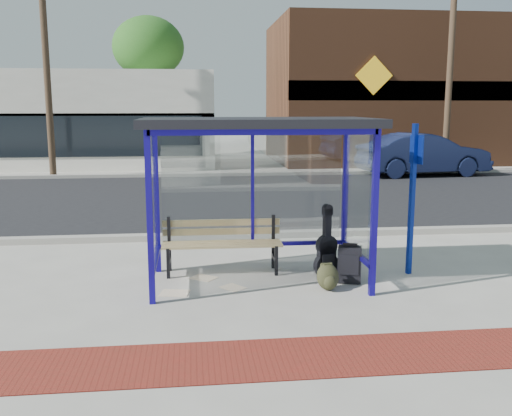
{
  "coord_description": "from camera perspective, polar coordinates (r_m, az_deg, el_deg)",
  "views": [
    {
      "loc": [
        -0.95,
        -8.09,
        2.59
      ],
      "look_at": [
        -0.01,
        0.2,
        1.09
      ],
      "focal_mm": 40.0,
      "sensor_mm": 36.0,
      "label": 1
    }
  ],
  "objects": [
    {
      "name": "far_sidewalk",
      "position": [
        23.26,
        -4.11,
        3.78
      ],
      "size": [
        60.0,
        4.0,
        0.01
      ],
      "primitive_type": "cube",
      "color": "#B2ADA0",
      "rests_on": "ground"
    },
    {
      "name": "newspaper_a",
      "position": [
        8.8,
        -5.27,
        -6.97
      ],
      "size": [
        0.47,
        0.46,
        0.01
      ],
      "primitive_type": "cube",
      "rotation": [
        0.0,
        0.0,
        -0.63
      ],
      "color": "white",
      "rests_on": "ground"
    },
    {
      "name": "newspaper_b",
      "position": [
        8.16,
        -8.12,
        -8.42
      ],
      "size": [
        0.45,
        0.38,
        0.01
      ],
      "primitive_type": "cube",
      "rotation": [
        0.0,
        0.0,
        -0.19
      ],
      "color": "white",
      "rests_on": "ground"
    },
    {
      "name": "backpack",
      "position": [
        8.23,
        7.23,
        -6.92
      ],
      "size": [
        0.33,
        0.31,
        0.39
      ],
      "rotation": [
        0.0,
        0.0,
        0.05
      ],
      "color": "#2A2B18",
      "rests_on": "ground"
    },
    {
      "name": "utility_pole_west",
      "position": [
        22.13,
        -20.24,
        13.51
      ],
      "size": [
        1.6,
        0.24,
        8.0
      ],
      "color": "#4C3826",
      "rests_on": "ground"
    },
    {
      "name": "curb_far",
      "position": [
        21.37,
        -3.89,
        3.37
      ],
      "size": [
        60.0,
        0.25,
        0.12
      ],
      "primitive_type": "cube",
      "color": "gray",
      "rests_on": "ground"
    },
    {
      "name": "storefront_brown",
      "position": [
        28.06,
        12.36,
        11.21
      ],
      "size": [
        10.0,
        7.08,
        6.4
      ],
      "color": "#59331E",
      "rests_on": "ground"
    },
    {
      "name": "parked_car",
      "position": [
        22.3,
        16.38,
        5.17
      ],
      "size": [
        4.97,
        2.15,
        1.59
      ],
      "primitive_type": "imported",
      "rotation": [
        0.0,
        0.0,
        1.67
      ],
      "color": "#182044",
      "rests_on": "ground"
    },
    {
      "name": "brick_paver_strip",
      "position": [
        6.15,
        3.11,
        -14.73
      ],
      "size": [
        60.0,
        1.0,
        0.01
      ],
      "primitive_type": "cube",
      "color": "maroon",
      "rests_on": "ground"
    },
    {
      "name": "storefront_white",
      "position": [
        27.3,
        -23.88,
        8.09
      ],
      "size": [
        18.0,
        6.04,
        4.0
      ],
      "color": "silver",
      "rests_on": "ground"
    },
    {
      "name": "tree_mid",
      "position": [
        30.3,
        -10.72,
        15.44
      ],
      "size": [
        3.6,
        3.6,
        7.03
      ],
      "color": "#4C3826",
      "rests_on": "ground"
    },
    {
      "name": "fire_hydrant",
      "position": [
        24.76,
        21.5,
        4.52
      ],
      "size": [
        0.37,
        0.24,
        0.82
      ],
      "rotation": [
        0.0,
        0.0,
        0.17
      ],
      "color": "red",
      "rests_on": "ground"
    },
    {
      "name": "bench",
      "position": [
        8.97,
        -3.43,
        -3.33
      ],
      "size": [
        1.87,
        0.49,
        0.88
      ],
      "rotation": [
        0.0,
        0.0,
        -0.02
      ],
      "color": "black",
      "rests_on": "ground"
    },
    {
      "name": "tree_right",
      "position": [
        33.09,
        18.14,
        14.67
      ],
      "size": [
        3.6,
        3.6,
        7.03
      ],
      "color": "#4C3826",
      "rests_on": "ground"
    },
    {
      "name": "ground",
      "position": [
        8.55,
        0.2,
        -7.46
      ],
      "size": [
        120.0,
        120.0,
        0.0
      ],
      "primitive_type": "plane",
      "color": "#B2ADA0",
      "rests_on": "ground"
    },
    {
      "name": "street_asphalt",
      "position": [
        16.33,
        -3.07,
        1.05
      ],
      "size": [
        60.0,
        10.0,
        0.0
      ],
      "primitive_type": "cube",
      "color": "black",
      "rests_on": "ground"
    },
    {
      "name": "curb_near",
      "position": [
        11.32,
        -1.51,
        -2.74
      ],
      "size": [
        60.0,
        0.25,
        0.12
      ],
      "primitive_type": "cube",
      "color": "gray",
      "rests_on": "ground"
    },
    {
      "name": "utility_pole_east",
      "position": [
        23.73,
        18.85,
        13.33
      ],
      "size": [
        1.6,
        0.24,
        8.0
      ],
      "color": "#4C3826",
      "rests_on": "ground"
    },
    {
      "name": "sign_post",
      "position": [
        9.04,
        15.4,
        1.67
      ],
      "size": [
        0.14,
        0.28,
        2.33
      ],
      "rotation": [
        0.0,
        0.0,
        0.32
      ],
      "color": "navy",
      "rests_on": "ground"
    },
    {
      "name": "bus_shelter",
      "position": [
        8.24,
        0.15,
        6.56
      ],
      "size": [
        3.3,
        1.8,
        2.42
      ],
      "color": "#160C84",
      "rests_on": "ground"
    },
    {
      "name": "newspaper_c",
      "position": [
        8.32,
        -2.31,
        -7.96
      ],
      "size": [
        0.42,
        0.43,
        0.01
      ],
      "primitive_type": "cube",
      "rotation": [
        0.0,
        0.0,
        2.26
      ],
      "color": "white",
      "rests_on": "ground"
    },
    {
      "name": "guitar_bag",
      "position": [
        8.75,
        7.06,
        -4.45
      ],
      "size": [
        0.41,
        0.22,
        1.07
      ],
      "rotation": [
        0.0,
        0.0,
        0.3
      ],
      "color": "black",
      "rests_on": "ground"
    },
    {
      "name": "suitcase",
      "position": [
        8.59,
        9.33,
        -5.59
      ],
      "size": [
        0.39,
        0.31,
        0.6
      ],
      "rotation": [
        0.0,
        0.0,
        -0.29
      ],
      "color": "black",
      "rests_on": "ground"
    }
  ]
}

